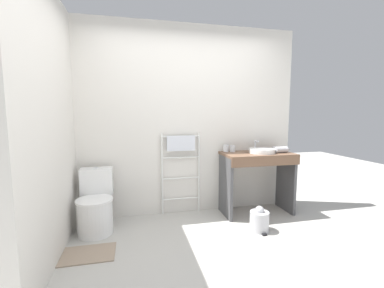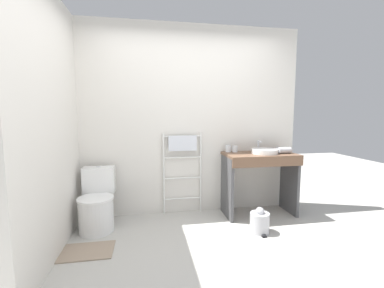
# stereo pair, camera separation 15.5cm
# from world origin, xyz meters

# --- Properties ---
(ground_plane) EXTENTS (12.00, 12.00, 0.00)m
(ground_plane) POSITION_xyz_m (0.00, 0.00, 0.00)
(ground_plane) COLOR #B2AFA8
(wall_back) EXTENTS (3.15, 0.12, 2.60)m
(wall_back) POSITION_xyz_m (0.00, 1.48, 1.30)
(wall_back) COLOR silver
(wall_back) RESTS_ON ground_plane
(wall_side) EXTENTS (0.12, 2.11, 2.60)m
(wall_side) POSITION_xyz_m (-1.52, 0.71, 1.30)
(wall_side) COLOR silver
(wall_side) RESTS_ON ground_plane
(toilet) EXTENTS (0.41, 0.57, 0.74)m
(toilet) POSITION_xyz_m (-1.19, 1.05, 0.30)
(toilet) COLOR white
(toilet) RESTS_ON ground_plane
(towel_radiator) EXTENTS (0.54, 0.06, 1.13)m
(towel_radiator) POSITION_xyz_m (-0.10, 1.37, 0.83)
(towel_radiator) COLOR white
(towel_radiator) RESTS_ON ground_plane
(vanity_counter) EXTENTS (0.96, 0.53, 0.86)m
(vanity_counter) POSITION_xyz_m (0.93, 1.14, 0.58)
(vanity_counter) COLOR brown
(vanity_counter) RESTS_ON ground_plane
(sink_basin) EXTENTS (0.35, 0.35, 0.06)m
(sink_basin) POSITION_xyz_m (0.99, 1.12, 0.89)
(sink_basin) COLOR white
(sink_basin) RESTS_ON vanity_counter
(faucet) EXTENTS (0.02, 0.10, 0.16)m
(faucet) POSITION_xyz_m (0.99, 1.32, 0.96)
(faucet) COLOR silver
(faucet) RESTS_ON vanity_counter
(cup_near_wall) EXTENTS (0.07, 0.07, 0.10)m
(cup_near_wall) POSITION_xyz_m (0.54, 1.35, 0.91)
(cup_near_wall) COLOR white
(cup_near_wall) RESTS_ON vanity_counter
(cup_near_edge) EXTENTS (0.07, 0.07, 0.09)m
(cup_near_edge) POSITION_xyz_m (0.63, 1.32, 0.90)
(cup_near_edge) COLOR white
(cup_near_edge) RESTS_ON vanity_counter
(hair_dryer) EXTENTS (0.22, 0.19, 0.09)m
(hair_dryer) POSITION_xyz_m (1.26, 1.10, 0.90)
(hair_dryer) COLOR #B7B7BC
(hair_dryer) RESTS_ON vanity_counter
(trash_bin) EXTENTS (0.23, 0.26, 0.31)m
(trash_bin) POSITION_xyz_m (0.71, 0.62, 0.13)
(trash_bin) COLOR #B7B7BC
(trash_bin) RESTS_ON ground_plane
(bath_mat) EXTENTS (0.56, 0.36, 0.01)m
(bath_mat) POSITION_xyz_m (-1.23, 0.52, 0.01)
(bath_mat) COLOR gray
(bath_mat) RESTS_ON ground_plane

